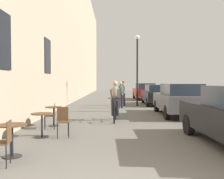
{
  "coord_description": "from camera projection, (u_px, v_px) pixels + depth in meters",
  "views": [
    {
      "loc": [
        0.0,
        -2.86,
        1.65
      ],
      "look_at": [
        -0.05,
        13.78,
        1.15
      ],
      "focal_mm": 39.8,
      "sensor_mm": 36.0,
      "label": 1
    }
  ],
  "objects": [
    {
      "name": "building_facade_left",
      "position": [
        62.0,
        4.0,
        16.7
      ],
      "size": [
        0.54,
        68.0,
        13.86
      ],
      "color": "tan",
      "rests_on": "ground_plane"
    },
    {
      "name": "cafe_table_near",
      "position": [
        13.0,
        133.0,
        5.46
      ],
      "size": [
        0.64,
        0.64,
        0.72
      ],
      "color": "black",
      "rests_on": "ground_plane"
    },
    {
      "name": "cafe_chair_near_toward_street",
      "position": [
        4.0,
        140.0,
        4.86
      ],
      "size": [
        0.43,
        0.43,
        0.89
      ],
      "color": "black",
      "rests_on": "ground_plane"
    },
    {
      "name": "cafe_table_mid",
      "position": [
        43.0,
        120.0,
        7.4
      ],
      "size": [
        0.64,
        0.64,
        0.72
      ],
      "color": "black",
      "rests_on": "ground_plane"
    },
    {
      "name": "cafe_chair_mid_toward_street",
      "position": [
        63.0,
        120.0,
        7.48
      ],
      "size": [
        0.46,
        0.46,
        0.89
      ],
      "color": "black",
      "rests_on": "ground_plane"
    },
    {
      "name": "cafe_table_far",
      "position": [
        54.0,
        112.0,
        9.35
      ],
      "size": [
        0.64,
        0.64,
        0.72
      ],
      "color": "black",
      "rests_on": "ground_plane"
    },
    {
      "name": "cafe_chair_far_toward_street",
      "position": [
        52.0,
        114.0,
        8.75
      ],
      "size": [
        0.45,
        0.45,
        0.89
      ],
      "color": "black",
      "rests_on": "ground_plane"
    },
    {
      "name": "cyclist_on_bicycle",
      "position": [
        116.0,
        102.0,
        10.57
      ],
      "size": [
        0.52,
        1.76,
        1.74
      ],
      "color": "black",
      "rests_on": "ground_plane"
    },
    {
      "name": "pedestrian_near",
      "position": [
        116.0,
        95.0,
        13.8
      ],
      "size": [
        0.34,
        0.24,
        1.65
      ],
      "color": "#26262D",
      "rests_on": "ground_plane"
    },
    {
      "name": "pedestrian_mid",
      "position": [
        121.0,
        93.0,
        15.63
      ],
      "size": [
        0.35,
        0.26,
        1.68
      ],
      "color": "#26262D",
      "rests_on": "ground_plane"
    },
    {
      "name": "pedestrian_far",
      "position": [
        123.0,
        91.0,
        17.39
      ],
      "size": [
        0.36,
        0.26,
        1.76
      ],
      "color": "#26262D",
      "rests_on": "ground_plane"
    },
    {
      "name": "street_lamp",
      "position": [
        138.0,
        61.0,
        17.13
      ],
      "size": [
        0.32,
        0.32,
        4.9
      ],
      "color": "black",
      "rests_on": "ground_plane"
    },
    {
      "name": "parked_car_second",
      "position": [
        179.0,
        99.0,
        12.18
      ],
      "size": [
        1.94,
        4.45,
        1.57
      ],
      "color": "#595960",
      "rests_on": "ground_plane"
    },
    {
      "name": "parked_car_third",
      "position": [
        157.0,
        94.0,
        17.92
      ],
      "size": [
        1.77,
        4.13,
        1.47
      ],
      "color": "black",
      "rests_on": "ground_plane"
    },
    {
      "name": "parked_car_fourth",
      "position": [
        145.0,
        91.0,
        23.41
      ],
      "size": [
        1.9,
        4.37,
        1.54
      ],
      "color": "maroon",
      "rests_on": "ground_plane"
    }
  ]
}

